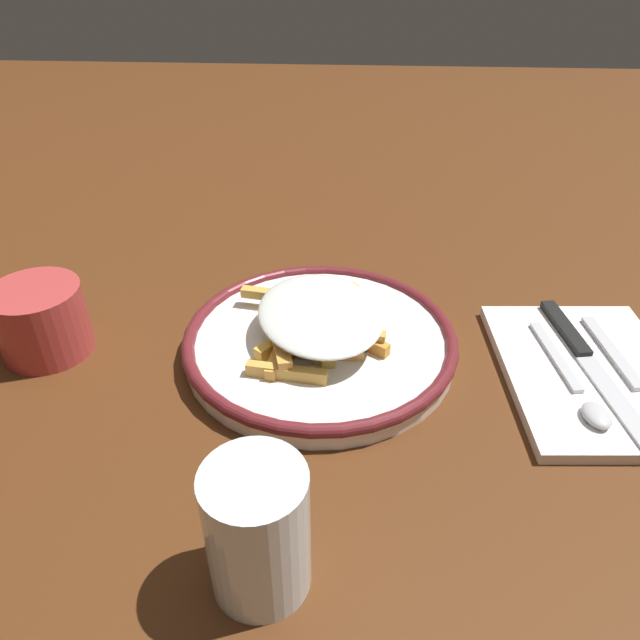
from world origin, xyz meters
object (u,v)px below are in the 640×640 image
object	(u,v)px
fork	(630,377)
napkin	(590,374)
spoon	(579,390)
plate	(320,341)
fries_heap	(313,322)
knife	(583,354)
water_glass	(258,531)
coffee_mug	(40,320)

from	to	relation	value
fork	napkin	bearing A→B (deg)	-22.32
fork	spoon	world-z (taller)	spoon
plate	fries_heap	distance (m)	0.03
fries_heap	spoon	bearing A→B (deg)	167.34
plate	knife	xyz separation A→B (m)	(-0.25, 0.01, 0.00)
plate	knife	bearing A→B (deg)	178.55
plate	knife	distance (m)	0.25
water_glass	coffee_mug	distance (m)	0.34
napkin	spoon	distance (m)	0.04
napkin	spoon	xyz separation A→B (m)	(0.02, 0.03, 0.01)
plate	napkin	xyz separation A→B (m)	(-0.25, 0.03, -0.01)
napkin	coffee_mug	bearing A→B (deg)	-1.37
napkin	spoon	world-z (taller)	spoon
fork	water_glass	distance (m)	0.37
fork	coffee_mug	xyz separation A→B (m)	(0.55, -0.02, 0.02)
knife	coffee_mug	size ratio (longest dim) A/B	1.90
napkin	coffee_mug	world-z (taller)	coffee_mug
napkin	plate	bearing A→B (deg)	-5.62
plate	napkin	world-z (taller)	plate
water_glass	napkin	bearing A→B (deg)	-141.77
fries_heap	coffee_mug	xyz separation A→B (m)	(0.26, 0.01, -0.00)
fork	coffee_mug	bearing A→B (deg)	-2.55
knife	spoon	world-z (taller)	spoon
plate	fork	size ratio (longest dim) A/B	1.51
fries_heap	fork	world-z (taller)	fries_heap
napkin	knife	size ratio (longest dim) A/B	1.00
fries_heap	plate	bearing A→B (deg)	-132.83
fries_heap	fork	size ratio (longest dim) A/B	0.98
fries_heap	coffee_mug	world-z (taller)	coffee_mug
water_glass	fries_heap	bearing A→B (deg)	-94.18
knife	water_glass	bearing A→B (deg)	40.83
fork	spoon	distance (m)	0.06
napkin	fork	bearing A→B (deg)	157.68
fork	coffee_mug	distance (m)	0.56
napkin	spoon	size ratio (longest dim) A/B	1.38
napkin	fries_heap	bearing A→B (deg)	-4.13
fries_heap	coffee_mug	size ratio (longest dim) A/B	1.57
spoon	coffee_mug	bearing A→B (deg)	-5.36
plate	knife	size ratio (longest dim) A/B	1.28
napkin	knife	world-z (taller)	knife
fries_heap	knife	distance (m)	0.26
coffee_mug	plate	bearing A→B (deg)	-177.35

